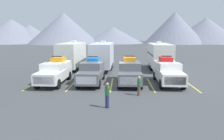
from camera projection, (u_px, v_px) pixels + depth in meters
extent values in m
plane|color=#3F4244|center=(112.00, 83.00, 20.13)|extent=(240.00, 240.00, 0.00)
cube|color=white|center=(54.00, 75.00, 19.84)|extent=(2.12, 5.52, 0.90)
cube|color=white|center=(46.00, 73.00, 17.82)|extent=(1.97, 1.57, 0.08)
cube|color=white|center=(52.00, 67.00, 19.22)|extent=(1.93, 1.46, 0.71)
cube|color=slate|center=(50.00, 68.00, 18.65)|extent=(1.79, 0.24, 0.52)
cube|color=white|center=(59.00, 65.00, 21.17)|extent=(2.03, 2.56, 0.58)
cube|color=silver|center=(43.00, 80.00, 17.17)|extent=(1.72, 0.09, 0.63)
cylinder|color=black|center=(58.00, 84.00, 18.03)|extent=(0.30, 0.88, 0.87)
cylinder|color=black|center=(37.00, 84.00, 18.14)|extent=(0.30, 0.88, 0.87)
cylinder|color=black|center=(69.00, 75.00, 21.70)|extent=(0.30, 0.88, 0.87)
cylinder|color=black|center=(52.00, 75.00, 21.81)|extent=(0.30, 0.88, 0.87)
cube|color=orange|center=(59.00, 60.00, 21.08)|extent=(1.14, 1.63, 0.45)
cylinder|color=black|center=(61.00, 60.00, 20.51)|extent=(0.19, 0.44, 0.44)
cylinder|color=black|center=(52.00, 60.00, 20.56)|extent=(0.19, 0.44, 0.44)
cylinder|color=black|center=(65.00, 59.00, 21.60)|extent=(0.19, 0.44, 0.44)
cylinder|color=black|center=(56.00, 59.00, 21.65)|extent=(0.19, 0.44, 0.44)
cube|color=black|center=(57.00, 56.00, 20.57)|extent=(1.01, 0.10, 0.08)
cube|color=#595B60|center=(91.00, 74.00, 19.99)|extent=(2.12, 5.61, 0.94)
cube|color=#595B60|center=(88.00, 73.00, 17.93)|extent=(1.97, 1.59, 0.08)
cube|color=#595B60|center=(90.00, 67.00, 19.35)|extent=(1.92, 1.48, 0.76)
cube|color=slate|center=(89.00, 67.00, 18.77)|extent=(1.78, 0.25, 0.56)
cube|color=#595B60|center=(94.00, 65.00, 21.34)|extent=(2.02, 2.60, 0.54)
cube|color=silver|center=(86.00, 80.00, 17.27)|extent=(1.72, 0.09, 0.66)
cylinder|color=black|center=(99.00, 84.00, 18.15)|extent=(0.29, 0.81, 0.80)
cylinder|color=black|center=(78.00, 84.00, 18.26)|extent=(0.29, 0.81, 0.80)
cylinder|color=black|center=(103.00, 75.00, 21.88)|extent=(0.29, 0.81, 0.80)
cylinder|color=black|center=(86.00, 75.00, 21.99)|extent=(0.29, 0.81, 0.80)
cube|color=blue|center=(94.00, 60.00, 21.26)|extent=(1.14, 1.66, 0.45)
cylinder|color=black|center=(97.00, 61.00, 20.68)|extent=(0.19, 0.44, 0.44)
cylinder|color=black|center=(88.00, 61.00, 20.73)|extent=(0.19, 0.44, 0.44)
cylinder|color=black|center=(99.00, 59.00, 21.79)|extent=(0.19, 0.44, 0.44)
cylinder|color=black|center=(90.00, 59.00, 21.84)|extent=(0.19, 0.44, 0.44)
cube|color=black|center=(93.00, 57.00, 20.74)|extent=(1.01, 0.10, 0.08)
cube|color=#595B60|center=(130.00, 75.00, 19.74)|extent=(2.16, 5.43, 0.93)
cube|color=#595B60|center=(130.00, 74.00, 17.74)|extent=(2.01, 1.55, 0.08)
cube|color=#595B60|center=(130.00, 67.00, 19.12)|extent=(1.97, 1.44, 0.79)
cube|color=slate|center=(130.00, 67.00, 18.56)|extent=(1.83, 0.26, 0.58)
cube|color=#595B60|center=(129.00, 65.00, 21.04)|extent=(2.07, 2.52, 0.62)
cube|color=silver|center=(130.00, 81.00, 17.11)|extent=(1.76, 0.09, 0.65)
cylinder|color=black|center=(141.00, 85.00, 17.96)|extent=(0.29, 0.81, 0.81)
cylinder|color=black|center=(119.00, 84.00, 18.07)|extent=(0.29, 0.81, 0.81)
cylinder|color=black|center=(138.00, 76.00, 21.57)|extent=(0.29, 0.81, 0.81)
cylinder|color=black|center=(120.00, 76.00, 21.68)|extent=(0.29, 0.81, 0.81)
cube|color=orange|center=(129.00, 59.00, 20.95)|extent=(1.17, 1.61, 0.45)
cylinder|color=black|center=(134.00, 60.00, 20.38)|extent=(0.19, 0.44, 0.44)
cylinder|color=black|center=(125.00, 60.00, 20.44)|extent=(0.19, 0.44, 0.44)
cylinder|color=black|center=(134.00, 59.00, 21.46)|extent=(0.19, 0.44, 0.44)
cylinder|color=black|center=(125.00, 59.00, 21.51)|extent=(0.19, 0.44, 0.44)
cube|color=black|center=(130.00, 56.00, 20.44)|extent=(1.04, 0.10, 0.08)
cube|color=white|center=(168.00, 75.00, 19.69)|extent=(2.16, 5.61, 0.93)
cube|color=white|center=(173.00, 74.00, 17.63)|extent=(2.01, 1.60, 0.08)
cube|color=white|center=(170.00, 67.00, 19.05)|extent=(1.96, 1.48, 0.73)
cube|color=slate|center=(171.00, 68.00, 18.47)|extent=(1.82, 0.24, 0.54)
cube|color=white|center=(165.00, 65.00, 21.04)|extent=(2.06, 2.60, 0.61)
cube|color=silver|center=(175.00, 81.00, 16.97)|extent=(1.75, 0.09, 0.65)
cylinder|color=black|center=(184.00, 85.00, 17.85)|extent=(0.30, 0.86, 0.85)
cylinder|color=black|center=(161.00, 84.00, 17.96)|extent=(0.30, 0.86, 0.85)
cylinder|color=black|center=(173.00, 76.00, 21.58)|extent=(0.30, 0.86, 0.85)
cylinder|color=black|center=(155.00, 76.00, 21.69)|extent=(0.30, 0.86, 0.85)
cube|color=red|center=(166.00, 59.00, 20.94)|extent=(1.16, 1.66, 0.45)
cylinder|color=black|center=(172.00, 60.00, 20.36)|extent=(0.19, 0.44, 0.44)
cylinder|color=black|center=(162.00, 60.00, 20.42)|extent=(0.19, 0.44, 0.44)
cylinder|color=black|center=(169.00, 59.00, 21.47)|extent=(0.19, 0.44, 0.44)
cylinder|color=black|center=(160.00, 59.00, 21.53)|extent=(0.19, 0.44, 0.44)
cube|color=black|center=(167.00, 56.00, 20.42)|extent=(1.03, 0.10, 0.08)
cube|color=gold|center=(35.00, 83.00, 20.08)|extent=(0.12, 5.50, 0.01)
cube|color=gold|center=(73.00, 84.00, 19.93)|extent=(0.12, 5.50, 0.01)
cube|color=gold|center=(112.00, 84.00, 19.77)|extent=(0.12, 5.50, 0.01)
cube|color=gold|center=(151.00, 85.00, 19.62)|extent=(0.12, 5.50, 0.01)
cube|color=gold|center=(191.00, 85.00, 19.47)|extent=(0.12, 5.50, 0.01)
cube|color=silver|center=(72.00, 54.00, 27.89)|extent=(2.50, 7.74, 2.98)
cube|color=brown|center=(63.00, 53.00, 27.93)|extent=(0.17, 7.39, 0.24)
cube|color=silver|center=(74.00, 42.00, 28.74)|extent=(0.61, 0.71, 0.30)
cube|color=#333333|center=(63.00, 73.00, 23.81)|extent=(0.14, 1.20, 0.12)
cylinder|color=black|center=(79.00, 67.00, 27.20)|extent=(0.24, 0.76, 0.76)
cylinder|color=black|center=(63.00, 67.00, 27.33)|extent=(0.24, 0.76, 0.76)
cylinder|color=black|center=(82.00, 65.00, 29.01)|extent=(0.24, 0.76, 0.76)
cylinder|color=black|center=(67.00, 65.00, 29.15)|extent=(0.24, 0.76, 0.76)
cube|color=silver|center=(102.00, 54.00, 27.73)|extent=(2.71, 7.66, 2.96)
cube|color=#4C6B99|center=(93.00, 53.00, 27.78)|extent=(0.16, 7.31, 0.24)
cube|color=silver|center=(103.00, 42.00, 28.57)|extent=(0.61, 0.71, 0.30)
cube|color=#333333|center=(98.00, 73.00, 23.69)|extent=(0.14, 1.20, 0.12)
cylinder|color=black|center=(111.00, 68.00, 27.04)|extent=(0.24, 0.76, 0.76)
cylinder|color=black|center=(93.00, 67.00, 27.18)|extent=(0.24, 0.76, 0.76)
cylinder|color=black|center=(112.00, 66.00, 28.84)|extent=(0.24, 0.76, 0.76)
cylinder|color=black|center=(95.00, 65.00, 28.98)|extent=(0.24, 0.76, 0.76)
cube|color=silver|center=(160.00, 55.00, 27.40)|extent=(2.63, 6.73, 2.90)
cube|color=#595960|center=(150.00, 54.00, 27.45)|extent=(0.15, 6.41, 0.24)
cube|color=silver|center=(159.00, 42.00, 28.10)|extent=(0.61, 0.71, 0.30)
cube|color=#333333|center=(165.00, 73.00, 23.81)|extent=(0.14, 1.20, 0.12)
cylinder|color=black|center=(169.00, 68.00, 26.81)|extent=(0.24, 0.76, 0.76)
cylinder|color=black|center=(151.00, 68.00, 26.95)|extent=(0.24, 0.76, 0.76)
cylinder|color=black|center=(167.00, 66.00, 28.39)|extent=(0.24, 0.76, 0.76)
cylinder|color=black|center=(150.00, 66.00, 28.53)|extent=(0.24, 0.76, 0.76)
cylinder|color=#726047|center=(138.00, 90.00, 16.21)|extent=(0.11, 0.11, 0.78)
cylinder|color=#726047|center=(140.00, 91.00, 16.08)|extent=(0.11, 0.11, 0.78)
cube|color=#33723F|center=(139.00, 82.00, 16.03)|extent=(0.28, 0.29, 0.55)
sphere|color=tan|center=(139.00, 77.00, 15.96)|extent=(0.21, 0.21, 0.21)
cylinder|color=#33723F|center=(138.00, 82.00, 16.13)|extent=(0.09, 0.09, 0.50)
cylinder|color=#33723F|center=(140.00, 83.00, 15.94)|extent=(0.09, 0.09, 0.50)
cylinder|color=navy|center=(106.00, 101.00, 13.47)|extent=(0.12, 0.12, 0.85)
cylinder|color=navy|center=(108.00, 102.00, 13.37)|extent=(0.12, 0.12, 0.85)
cube|color=#33723F|center=(107.00, 91.00, 13.29)|extent=(0.31, 0.30, 0.60)
sphere|color=#9E704C|center=(107.00, 84.00, 13.22)|extent=(0.23, 0.23, 0.23)
cylinder|color=#33723F|center=(105.00, 91.00, 13.38)|extent=(0.10, 0.10, 0.54)
cylinder|color=#33723F|center=(109.00, 91.00, 13.22)|extent=(0.10, 0.10, 0.54)
cone|color=slate|center=(12.00, 31.00, 106.45)|extent=(38.41, 38.41, 12.00)
cone|color=slate|center=(29.00, 34.00, 108.80)|extent=(31.12, 31.12, 9.26)
cone|color=slate|center=(64.00, 28.00, 99.59)|extent=(33.88, 33.88, 14.55)
cone|color=slate|center=(113.00, 35.00, 105.02)|extent=(30.35, 30.35, 8.00)
cone|color=slate|center=(174.00, 28.00, 100.65)|extent=(29.16, 29.16, 15.04)
cone|color=slate|center=(206.00, 30.00, 104.75)|extent=(34.45, 34.45, 12.73)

